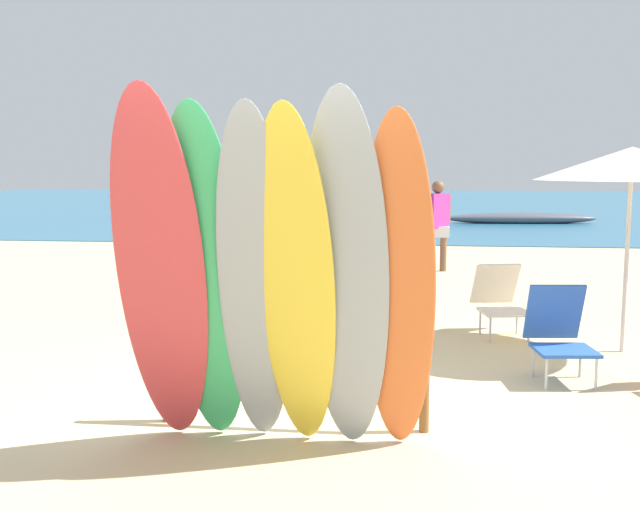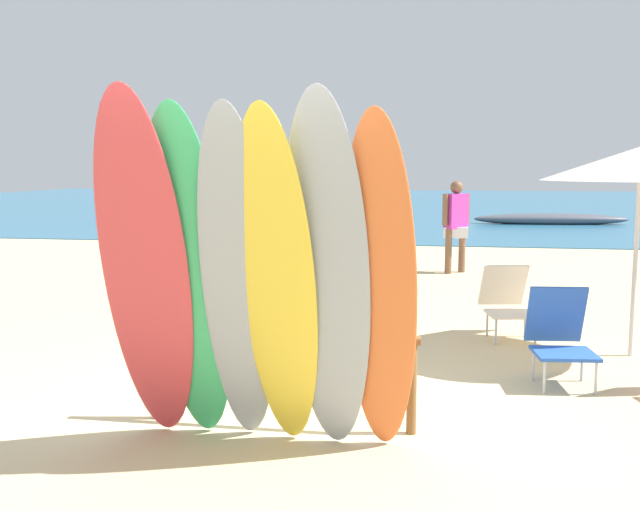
# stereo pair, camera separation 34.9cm
# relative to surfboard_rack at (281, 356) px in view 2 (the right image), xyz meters

# --- Properties ---
(ground) EXTENTS (60.00, 60.00, 0.00)m
(ground) POSITION_rel_surfboard_rack_xyz_m (0.00, 14.00, -0.52)
(ground) COLOR #D3BC8C
(ocean_water) EXTENTS (60.00, 40.00, 0.02)m
(ocean_water) POSITION_rel_surfboard_rack_xyz_m (0.00, 32.08, -0.51)
(ocean_water) COLOR teal
(ocean_water) RESTS_ON ground
(surfboard_rack) EXTENTS (2.00, 0.07, 0.70)m
(surfboard_rack) POSITION_rel_surfboard_rack_xyz_m (0.00, 0.00, 0.00)
(surfboard_rack) COLOR brown
(surfboard_rack) RESTS_ON ground
(surfboard_red_0) EXTENTS (0.62, 0.82, 2.38)m
(surfboard_red_0) POSITION_rel_surfboard_rack_xyz_m (-0.76, -0.56, 0.67)
(surfboard_red_0) COLOR #D13D42
(surfboard_red_0) RESTS_ON ground
(surfboard_green_1) EXTENTS (0.54, 0.70, 2.28)m
(surfboard_green_1) POSITION_rel_surfboard_rack_xyz_m (-0.49, -0.48, 0.62)
(surfboard_green_1) COLOR #38B266
(surfboard_green_1) RESTS_ON ground
(surfboard_grey_2) EXTENTS (0.52, 0.79, 2.27)m
(surfboard_grey_2) POSITION_rel_surfboard_rack_xyz_m (-0.16, -0.51, 0.62)
(surfboard_grey_2) COLOR #999EA3
(surfboard_grey_2) RESTS_ON ground
(surfboard_yellow_3) EXTENTS (0.56, 0.76, 2.26)m
(surfboard_yellow_3) POSITION_rel_surfboard_rack_xyz_m (0.11, -0.53, 0.61)
(surfboard_yellow_3) COLOR yellow
(surfboard_yellow_3) RESTS_ON ground
(surfboard_grey_4) EXTENTS (0.60, 0.67, 2.36)m
(surfboard_grey_4) POSITION_rel_surfboard_rack_xyz_m (0.42, -0.51, 0.66)
(surfboard_grey_4) COLOR #999EA3
(surfboard_grey_4) RESTS_ON ground
(surfboard_orange_5) EXTENTS (0.52, 0.64, 2.23)m
(surfboard_orange_5) POSITION_rel_surfboard_rack_xyz_m (0.75, -0.46, 0.60)
(surfboard_orange_5) COLOR orange
(surfboard_orange_5) RESTS_ON ground
(beachgoer_strolling) EXTENTS (0.57, 0.24, 1.51)m
(beachgoer_strolling) POSITION_rel_surfboard_rack_xyz_m (-1.22, 3.96, 0.35)
(beachgoer_strolling) COLOR #9E704C
(beachgoer_strolling) RESTS_ON ground
(beachgoer_near_rack) EXTENTS (0.48, 0.45, 1.63)m
(beachgoer_near_rack) POSITION_rel_surfboard_rack_xyz_m (1.40, 7.86, 0.42)
(beachgoer_near_rack) COLOR brown
(beachgoer_near_rack) RESTS_ON ground
(beachgoer_by_water) EXTENTS (0.44, 0.58, 1.68)m
(beachgoer_by_water) POSITION_rel_surfboard_rack_xyz_m (0.10, 2.14, 0.45)
(beachgoer_by_water) COLOR #9E704C
(beachgoer_by_water) RESTS_ON ground
(beachgoer_midbeach) EXTENTS (0.63, 0.27, 1.66)m
(beachgoer_midbeach) POSITION_rel_surfboard_rack_xyz_m (-1.56, 8.04, 0.44)
(beachgoer_midbeach) COLOR tan
(beachgoer_midbeach) RESTS_ON ground
(beach_chair_red) EXTENTS (0.62, 0.81, 0.80)m
(beach_chair_red) POSITION_rel_surfboard_rack_xyz_m (1.86, 3.09, -0.10)
(beach_chair_red) COLOR #B7B7BC
(beach_chair_red) RESTS_ON ground
(beach_chair_blue) EXTENTS (0.57, 0.70, 0.83)m
(beach_chair_blue) POSITION_rel_surfboard_rack_xyz_m (2.16, 1.45, -0.09)
(beach_chair_blue) COLOR #B7B7BC
(beach_chair_blue) RESTS_ON ground
(distant_boat) EXTENTS (4.99, 1.22, 0.40)m
(distant_boat) POSITION_rel_surfboard_rack_xyz_m (4.70, 19.13, -0.34)
(distant_boat) COLOR #4C515B
(distant_boat) RESTS_ON ground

